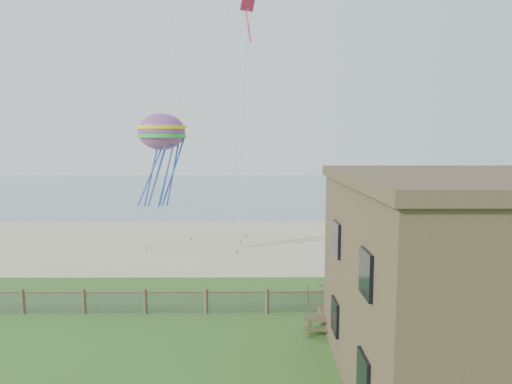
# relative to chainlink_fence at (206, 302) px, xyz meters

# --- Properties ---
(ground) EXTENTS (160.00, 160.00, 0.00)m
(ground) POSITION_rel_chainlink_fence_xyz_m (0.00, -6.00, -0.55)
(ground) COLOR #365C1F
(ground) RESTS_ON ground
(sand_beach) EXTENTS (72.00, 20.00, 0.02)m
(sand_beach) POSITION_rel_chainlink_fence_xyz_m (0.00, 16.00, -0.55)
(sand_beach) COLOR tan
(sand_beach) RESTS_ON ground
(ocean) EXTENTS (160.00, 68.00, 0.02)m
(ocean) POSITION_rel_chainlink_fence_xyz_m (0.00, 60.00, -0.55)
(ocean) COLOR slate
(ocean) RESTS_ON ground
(chainlink_fence) EXTENTS (36.20, 0.20, 1.25)m
(chainlink_fence) POSITION_rel_chainlink_fence_xyz_m (0.00, 0.00, 0.00)
(chainlink_fence) COLOR brown
(chainlink_fence) RESTS_ON ground
(motel_deck) EXTENTS (15.00, 2.00, 0.50)m
(motel_deck) POSITION_rel_chainlink_fence_xyz_m (13.00, -1.00, -0.30)
(motel_deck) COLOR brown
(motel_deck) RESTS_ON ground
(picnic_table) EXTENTS (1.92, 1.62, 0.70)m
(picnic_table) POSITION_rel_chainlink_fence_xyz_m (5.44, -2.52, -0.20)
(picnic_table) COLOR brown
(picnic_table) RESTS_ON ground
(octopus_kite) EXTENTS (3.99, 3.30, 7.09)m
(octopus_kite) POSITION_rel_chainlink_fence_xyz_m (-4.11, 10.51, 6.76)
(octopus_kite) COLOR red
(kite_red) EXTENTS (1.80, 2.07, 2.69)m
(kite_red) POSITION_rel_chainlink_fence_xyz_m (2.00, 8.08, 15.88)
(kite_red) COLOR #CA234A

